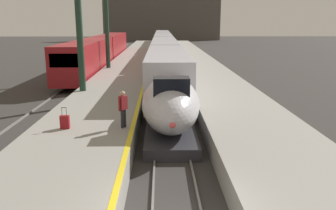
{
  "coord_description": "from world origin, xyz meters",
  "views": [
    {
      "loc": [
        -0.48,
        -8.28,
        5.76
      ],
      "look_at": [
        -0.12,
        8.1,
        1.8
      ],
      "focal_mm": 37.13,
      "sensor_mm": 36.0,
      "label": 1
    }
  ],
  "objects_px": {
    "highspeed_train_main": "(164,48)",
    "regional_train_adjacent": "(102,50)",
    "station_column_mid": "(78,0)",
    "passenger_near_edge": "(123,106)",
    "station_column_far": "(106,8)",
    "rolling_suitcase": "(65,122)"
  },
  "relations": [
    {
      "from": "highspeed_train_main",
      "to": "regional_train_adjacent",
      "type": "relative_size",
      "value": 2.05
    },
    {
      "from": "station_column_mid",
      "to": "passenger_near_edge",
      "type": "relative_size",
      "value": 6.03
    },
    {
      "from": "regional_train_adjacent",
      "to": "station_column_mid",
      "type": "distance_m",
      "value": 22.44
    },
    {
      "from": "highspeed_train_main",
      "to": "station_column_mid",
      "type": "bearing_deg",
      "value": -102.66
    },
    {
      "from": "regional_train_adjacent",
      "to": "station_column_far",
      "type": "height_order",
      "value": "station_column_far"
    },
    {
      "from": "regional_train_adjacent",
      "to": "rolling_suitcase",
      "type": "xyz_separation_m",
      "value": [
        3.31,
        -30.58,
        -0.77
      ]
    },
    {
      "from": "station_column_mid",
      "to": "rolling_suitcase",
      "type": "height_order",
      "value": "station_column_mid"
    },
    {
      "from": "highspeed_train_main",
      "to": "station_column_far",
      "type": "xyz_separation_m",
      "value": [
        -5.9,
        -14.0,
        5.08
      ]
    },
    {
      "from": "regional_train_adjacent",
      "to": "station_column_far",
      "type": "distance_m",
      "value": 10.91
    },
    {
      "from": "highspeed_train_main",
      "to": "regional_train_adjacent",
      "type": "bearing_deg",
      "value": -150.89
    },
    {
      "from": "highspeed_train_main",
      "to": "rolling_suitcase",
      "type": "relative_size",
      "value": 76.48
    },
    {
      "from": "highspeed_train_main",
      "to": "station_column_far",
      "type": "height_order",
      "value": "station_column_far"
    },
    {
      "from": "regional_train_adjacent",
      "to": "highspeed_train_main",
      "type": "bearing_deg",
      "value": 29.11
    },
    {
      "from": "station_column_mid",
      "to": "passenger_near_edge",
      "type": "xyz_separation_m",
      "value": [
        3.73,
        -8.72,
        -5.07
      ]
    },
    {
      "from": "passenger_near_edge",
      "to": "station_column_far",
      "type": "bearing_deg",
      "value": 100.08
    },
    {
      "from": "station_column_far",
      "to": "highspeed_train_main",
      "type": "bearing_deg",
      "value": 67.14
    },
    {
      "from": "station_column_mid",
      "to": "passenger_near_edge",
      "type": "bearing_deg",
      "value": -66.83
    },
    {
      "from": "station_column_far",
      "to": "rolling_suitcase",
      "type": "bearing_deg",
      "value": -87.0
    },
    {
      "from": "station_column_far",
      "to": "rolling_suitcase",
      "type": "height_order",
      "value": "station_column_far"
    },
    {
      "from": "station_column_mid",
      "to": "passenger_near_edge",
      "type": "height_order",
      "value": "station_column_mid"
    },
    {
      "from": "regional_train_adjacent",
      "to": "station_column_mid",
      "type": "xyz_separation_m",
      "value": [
        2.2,
        -21.76,
        4.98
      ]
    },
    {
      "from": "regional_train_adjacent",
      "to": "station_column_mid",
      "type": "bearing_deg",
      "value": -84.23
    }
  ]
}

